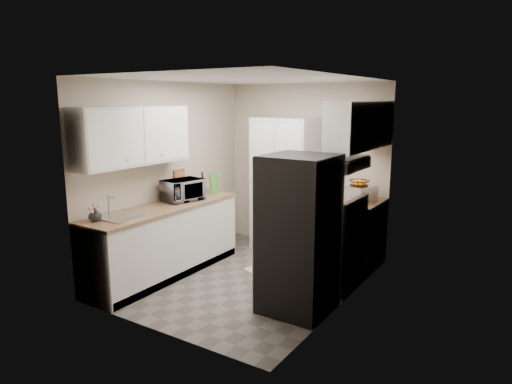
# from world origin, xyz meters

# --- Properties ---
(ground) EXTENTS (3.20, 3.20, 0.00)m
(ground) POSITION_xyz_m (0.00, 0.00, 0.00)
(ground) COLOR #56514C
(ground) RESTS_ON ground
(room_shell) EXTENTS (2.64, 3.24, 2.52)m
(room_shell) POSITION_xyz_m (-0.02, -0.01, 1.63)
(room_shell) COLOR beige
(room_shell) RESTS_ON ground
(pantry_cabinet) EXTENTS (0.90, 0.55, 2.00)m
(pantry_cabinet) POSITION_xyz_m (-0.20, 1.32, 1.00)
(pantry_cabinet) COLOR silver
(pantry_cabinet) RESTS_ON ground
(base_cabinet_left) EXTENTS (0.60, 2.30, 0.88)m
(base_cabinet_left) POSITION_xyz_m (-0.99, -0.43, 0.44)
(base_cabinet_left) COLOR silver
(base_cabinet_left) RESTS_ON ground
(countertop_left) EXTENTS (0.63, 2.33, 0.04)m
(countertop_left) POSITION_xyz_m (-0.99, -0.43, 0.90)
(countertop_left) COLOR #846647
(countertop_left) RESTS_ON base_cabinet_left
(base_cabinet_right) EXTENTS (0.60, 0.80, 0.88)m
(base_cabinet_right) POSITION_xyz_m (0.99, 1.19, 0.44)
(base_cabinet_right) COLOR silver
(base_cabinet_right) RESTS_ON ground
(countertop_right) EXTENTS (0.63, 0.83, 0.04)m
(countertop_right) POSITION_xyz_m (0.99, 1.19, 0.90)
(countertop_right) COLOR #846647
(countertop_right) RESTS_ON base_cabinet_right
(electric_range) EXTENTS (0.71, 0.78, 1.13)m
(electric_range) POSITION_xyz_m (0.97, 0.39, 0.48)
(electric_range) COLOR #B7B7BC
(electric_range) RESTS_ON ground
(refrigerator) EXTENTS (0.70, 0.72, 1.70)m
(refrigerator) POSITION_xyz_m (0.94, -0.41, 0.85)
(refrigerator) COLOR #B7B7BC
(refrigerator) RESTS_ON ground
(microwave) EXTENTS (0.46, 0.58, 0.29)m
(microwave) POSITION_xyz_m (-1.00, -0.05, 1.06)
(microwave) COLOR #B6B5BA
(microwave) RESTS_ON countertop_left
(wine_bottle) EXTENTS (0.07, 0.07, 0.27)m
(wine_bottle) POSITION_xyz_m (-1.14, 0.53, 1.06)
(wine_bottle) COLOR black
(wine_bottle) RESTS_ON countertop_left
(flower_vase) EXTENTS (0.16, 0.16, 0.15)m
(flower_vase) POSITION_xyz_m (-1.11, -1.39, 1.00)
(flower_vase) COLOR silver
(flower_vase) RESTS_ON countertop_left
(cutting_board) EXTENTS (0.08, 0.24, 0.30)m
(cutting_board) POSITION_xyz_m (-0.96, 0.59, 1.07)
(cutting_board) COLOR #479236
(cutting_board) RESTS_ON countertop_left
(toaster_oven) EXTENTS (0.40, 0.45, 0.22)m
(toaster_oven) POSITION_xyz_m (1.04, 1.18, 1.03)
(toaster_oven) COLOR silver
(toaster_oven) RESTS_ON countertop_right
(fruit_basket) EXTENTS (0.30, 0.30, 0.11)m
(fruit_basket) POSITION_xyz_m (1.01, 1.18, 1.19)
(fruit_basket) COLOR orange
(fruit_basket) RESTS_ON toaster_oven
(kitchen_mat) EXTENTS (0.77, 0.94, 0.01)m
(kitchen_mat) POSITION_xyz_m (0.15, 0.53, 0.01)
(kitchen_mat) COLOR beige
(kitchen_mat) RESTS_ON ground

